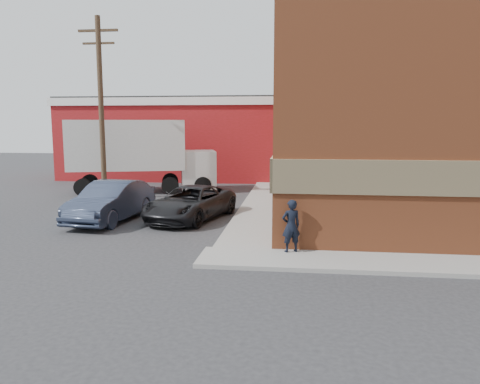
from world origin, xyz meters
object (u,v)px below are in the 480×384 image
(box_truck, at_px, (142,151))
(suv_a, at_px, (190,203))
(brick_building, at_px, (437,105))
(utility_pole, at_px, (101,105))
(man, at_px, (291,226))
(sedan, at_px, (111,201))
(warehouse, at_px, (184,138))

(box_truck, bearing_deg, suv_a, -73.86)
(brick_building, bearing_deg, utility_pole, 179.98)
(box_truck, bearing_deg, man, -69.96)
(man, xyz_separation_m, suv_a, (-4.07, 4.77, -0.22))
(suv_a, bearing_deg, man, -34.04)
(sedan, relative_size, suv_a, 0.99)
(utility_pole, height_order, box_truck, utility_pole)
(warehouse, height_order, utility_pole, utility_pole)
(suv_a, xyz_separation_m, box_truck, (-4.37, 7.18, 1.65))
(warehouse, relative_size, box_truck, 1.92)
(brick_building, height_order, suv_a, brick_building)
(box_truck, bearing_deg, sedan, -95.47)
(sedan, bearing_deg, brick_building, 27.45)
(sedan, relative_size, box_truck, 0.56)
(warehouse, xyz_separation_m, suv_a, (3.99, -15.48, -2.14))
(sedan, xyz_separation_m, suv_a, (3.03, 0.65, -0.11))
(warehouse, distance_m, suv_a, 16.13)
(man, xyz_separation_m, box_truck, (-8.44, 11.95, 1.43))
(brick_building, distance_m, sedan, 14.99)
(brick_building, xyz_separation_m, utility_pole, (-16.00, 0.00, 0.06))
(utility_pole, height_order, sedan, utility_pole)
(warehouse, distance_m, box_truck, 8.32)
(man, relative_size, box_truck, 0.18)
(sedan, xyz_separation_m, box_truck, (-1.34, 7.84, 1.53))
(brick_building, relative_size, man, 11.87)
(brick_building, height_order, utility_pole, brick_building)
(warehouse, distance_m, sedan, 16.29)
(warehouse, distance_m, utility_pole, 11.27)
(suv_a, bearing_deg, utility_pole, 156.26)
(utility_pole, xyz_separation_m, man, (9.56, -9.25, -3.86))
(brick_building, xyz_separation_m, sedan, (-13.54, -5.13, -3.90))
(utility_pole, distance_m, suv_a, 8.18)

